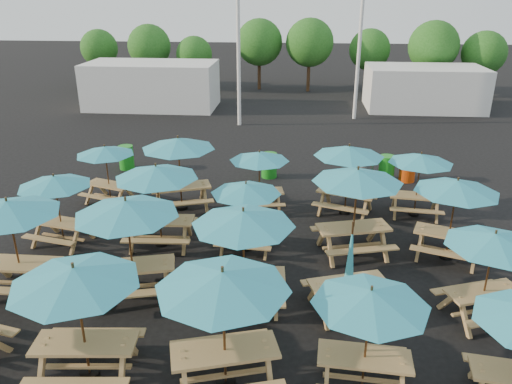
# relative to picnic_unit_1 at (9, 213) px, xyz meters

# --- Properties ---
(ground) EXTENTS (120.00, 120.00, 0.00)m
(ground) POSITION_rel_picnic_unit_1_xyz_m (5.44, 2.88, -2.17)
(ground) COLOR black
(ground) RESTS_ON ground
(picnic_unit_1) EXTENTS (2.39, 2.39, 2.49)m
(picnic_unit_1) POSITION_rel_picnic_unit_1_xyz_m (0.00, 0.00, 0.00)
(picnic_unit_1) COLOR tan
(picnic_unit_1) RESTS_ON ground
(picnic_unit_2) EXTENTS (2.45, 2.45, 2.15)m
(picnic_unit_2) POSITION_rel_picnic_unit_1_xyz_m (-0.15, 2.56, -0.30)
(picnic_unit_2) COLOR tan
(picnic_unit_2) RESTS_ON ground
(picnic_unit_3) EXTENTS (2.51, 2.51, 2.07)m
(picnic_unit_3) POSITION_rel_picnic_unit_1_xyz_m (0.15, 5.69, -0.36)
(picnic_unit_3) COLOR tan
(picnic_unit_3) RESTS_ON ground
(picnic_unit_4) EXTENTS (2.56, 2.56, 2.47)m
(picnic_unit_4) POSITION_rel_picnic_unit_1_xyz_m (2.79, -2.71, -0.02)
(picnic_unit_4) COLOR tan
(picnic_unit_4) RESTS_ON ground
(picnic_unit_5) EXTENTS (2.99, 2.99, 2.56)m
(picnic_unit_5) POSITION_rel_picnic_unit_1_xyz_m (2.81, 0.09, 0.06)
(picnic_unit_5) COLOR tan
(picnic_unit_5) RESTS_ON ground
(picnic_unit_6) EXTENTS (2.49, 2.49, 2.47)m
(picnic_unit_6) POSITION_rel_picnic_unit_1_xyz_m (2.78, 2.73, -0.01)
(picnic_unit_6) COLOR tan
(picnic_unit_6) RESTS_ON ground
(picnic_unit_7) EXTENTS (3.10, 3.10, 2.54)m
(picnic_unit_7) POSITION_rel_picnic_unit_1_xyz_m (2.79, 5.34, 0.04)
(picnic_unit_7) COLOR tan
(picnic_unit_7) RESTS_ON ground
(picnic_unit_8) EXTENTS (3.02, 3.02, 2.54)m
(picnic_unit_8) POSITION_rel_picnic_unit_1_xyz_m (5.47, -2.73, 0.04)
(picnic_unit_8) COLOR tan
(picnic_unit_8) RESTS_ON ground
(picnic_unit_9) EXTENTS (2.52, 2.52, 2.47)m
(picnic_unit_9) POSITION_rel_picnic_unit_1_xyz_m (5.53, -0.05, -0.02)
(picnic_unit_9) COLOR tan
(picnic_unit_9) RESTS_ON ground
(picnic_unit_10) EXTENTS (2.15, 2.15, 2.07)m
(picnic_unit_10) POSITION_rel_picnic_unit_1_xyz_m (5.31, 2.65, -0.37)
(picnic_unit_10) COLOR tan
(picnic_unit_10) RESTS_ON ground
(picnic_unit_11) EXTENTS (2.31, 2.31, 2.08)m
(picnic_unit_11) POSITION_rel_picnic_unit_1_xyz_m (5.45, 5.50, -0.36)
(picnic_unit_11) COLOR tan
(picnic_unit_11) RESTS_ON ground
(picnic_unit_12) EXTENTS (2.26, 2.26, 2.20)m
(picnic_unit_12) POSITION_rel_picnic_unit_1_xyz_m (8.05, -2.57, -0.25)
(picnic_unit_12) COLOR tan
(picnic_unit_12) RESTS_ON ground
(picnic_unit_13) EXTENTS (2.21, 2.06, 2.31)m
(picnic_unit_13) POSITION_rel_picnic_unit_1_xyz_m (7.96, -0.09, -1.22)
(picnic_unit_13) COLOR tan
(picnic_unit_13) RESTS_ON ground
(picnic_unit_14) EXTENTS (3.02, 3.02, 2.57)m
(picnic_unit_14) POSITION_rel_picnic_unit_1_xyz_m (8.33, 2.66, 0.07)
(picnic_unit_14) COLOR tan
(picnic_unit_14) RESTS_ON ground
(picnic_unit_15) EXTENTS (2.92, 2.92, 2.38)m
(picnic_unit_15) POSITION_rel_picnic_unit_1_xyz_m (8.35, 5.44, -0.10)
(picnic_unit_15) COLOR tan
(picnic_unit_15) RESTS_ON ground
(picnic_unit_17) EXTENTS (2.69, 2.69, 2.20)m
(picnic_unit_17) POSITION_rel_picnic_unit_1_xyz_m (10.98, -0.14, -0.26)
(picnic_unit_17) COLOR tan
(picnic_unit_17) RESTS_ON ground
(picnic_unit_18) EXTENTS (2.88, 2.88, 2.35)m
(picnic_unit_18) POSITION_rel_picnic_unit_1_xyz_m (10.96, 2.65, -0.12)
(picnic_unit_18) COLOR tan
(picnic_unit_18) RESTS_ON ground
(picnic_unit_19) EXTENTS (2.29, 2.29, 2.16)m
(picnic_unit_19) POSITION_rel_picnic_unit_1_xyz_m (10.65, 5.49, -0.29)
(picnic_unit_19) COLOR tan
(picnic_unit_19) RESTS_ON ground
(waste_bin_0) EXTENTS (0.61, 0.61, 0.99)m
(waste_bin_0) POSITION_rel_picnic_unit_1_xyz_m (-0.42, 9.22, -1.68)
(waste_bin_0) COLOR #198C1D
(waste_bin_0) RESTS_ON ground
(waste_bin_1) EXTENTS (0.61, 0.61, 0.99)m
(waste_bin_1) POSITION_rel_picnic_unit_1_xyz_m (5.59, 8.73, -1.68)
(waste_bin_1) COLOR #198C1D
(waste_bin_1) RESTS_ON ground
(waste_bin_2) EXTENTS (0.61, 0.61, 0.99)m
(waste_bin_2) POSITION_rel_picnic_unit_1_xyz_m (9.39, 8.72, -1.68)
(waste_bin_2) COLOR gray
(waste_bin_2) RESTS_ON ground
(waste_bin_3) EXTENTS (0.61, 0.61, 0.99)m
(waste_bin_3) POSITION_rel_picnic_unit_1_xyz_m (10.22, 8.80, -1.68)
(waste_bin_3) COLOR #198C1D
(waste_bin_3) RESTS_ON ground
(waste_bin_4) EXTENTS (0.61, 0.61, 0.99)m
(waste_bin_4) POSITION_rel_picnic_unit_1_xyz_m (11.02, 8.74, -1.68)
(waste_bin_4) COLOR #CB400B
(waste_bin_4) RESTS_ON ground
(mast_0) EXTENTS (0.20, 0.20, 12.00)m
(mast_0) POSITION_rel_picnic_unit_1_xyz_m (3.44, 16.88, 3.83)
(mast_0) COLOR silver
(mast_0) RESTS_ON ground
(mast_1) EXTENTS (0.20, 0.20, 12.00)m
(mast_1) POSITION_rel_picnic_unit_1_xyz_m (9.94, 18.88, 3.83)
(mast_1) COLOR silver
(mast_1) RESTS_ON ground
(event_tent_0) EXTENTS (8.00, 4.00, 2.80)m
(event_tent_0) POSITION_rel_picnic_unit_1_xyz_m (-2.56, 20.88, -0.77)
(event_tent_0) COLOR silver
(event_tent_0) RESTS_ON ground
(event_tent_1) EXTENTS (7.00, 4.00, 2.60)m
(event_tent_1) POSITION_rel_picnic_unit_1_xyz_m (14.44, 21.88, -0.87)
(event_tent_1) COLOR silver
(event_tent_1) RESTS_ON ground
(tree_0) EXTENTS (2.80, 2.80, 4.24)m
(tree_0) POSITION_rel_picnic_unit_1_xyz_m (-8.64, 28.13, 0.66)
(tree_0) COLOR #382314
(tree_0) RESTS_ON ground
(tree_1) EXTENTS (3.11, 3.11, 4.72)m
(tree_1) POSITION_rel_picnic_unit_1_xyz_m (-4.31, 26.78, 0.98)
(tree_1) COLOR #382314
(tree_1) RESTS_ON ground
(tree_2) EXTENTS (2.59, 2.59, 3.93)m
(tree_2) POSITION_rel_picnic_unit_1_xyz_m (-0.95, 26.54, 0.45)
(tree_2) COLOR #382314
(tree_2) RESTS_ON ground
(tree_3) EXTENTS (3.36, 3.36, 5.09)m
(tree_3) POSITION_rel_picnic_unit_1_xyz_m (3.68, 27.60, 1.23)
(tree_3) COLOR #382314
(tree_3) RESTS_ON ground
(tree_4) EXTENTS (3.41, 3.41, 5.17)m
(tree_4) POSITION_rel_picnic_unit_1_xyz_m (7.34, 27.14, 1.29)
(tree_4) COLOR #382314
(tree_4) RESTS_ON ground
(tree_5) EXTENTS (2.94, 2.94, 4.45)m
(tree_5) POSITION_rel_picnic_unit_1_xyz_m (11.66, 27.56, 0.80)
(tree_5) COLOR #382314
(tree_5) RESTS_ON ground
(tree_6) EXTENTS (3.38, 3.38, 5.13)m
(tree_6) POSITION_rel_picnic_unit_1_xyz_m (15.67, 25.78, 1.26)
(tree_6) COLOR #382314
(tree_6) RESTS_ON ground
(tree_7) EXTENTS (2.95, 2.95, 4.48)m
(tree_7) POSITION_rel_picnic_unit_1_xyz_m (19.06, 25.80, 0.82)
(tree_7) COLOR #382314
(tree_7) RESTS_ON ground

